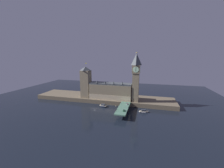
{
  "coord_description": "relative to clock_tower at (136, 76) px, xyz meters",
  "views": [
    {
      "loc": [
        68.15,
        -165.26,
        68.89
      ],
      "look_at": [
        19.24,
        20.0,
        31.2
      ],
      "focal_mm": 22.0,
      "sensor_mm": 36.0,
      "label": 1
    }
  ],
  "objects": [
    {
      "name": "street_lamp_far",
      "position": [
        -17.8,
        -16.22,
        -31.56
      ],
      "size": [
        1.34,
        0.6,
        6.66
      ],
      "color": "#2D3333",
      "rests_on": "bridge"
    },
    {
      "name": "car_southbound_lead",
      "position": [
        -8.99,
        -42.59,
        -35.01
      ],
      "size": [
        2.04,
        4.65,
        1.53
      ],
      "color": "#235633",
      "rests_on": "bridge"
    },
    {
      "name": "embankment",
      "position": [
        -52.1,
        13.06,
        -39.91
      ],
      "size": [
        220.0,
        42.0,
        6.17
      ],
      "color": "brown",
      "rests_on": "ground_plane"
    },
    {
      "name": "boat_downstream",
      "position": [
        13.11,
        -22.88,
        -41.69
      ],
      "size": [
        13.19,
        6.77,
        3.57
      ],
      "color": "white",
      "rests_on": "ground_plane"
    },
    {
      "name": "boat_upstream",
      "position": [
        -43.02,
        -16.59,
        -41.56
      ],
      "size": [
        13.55,
        7.5,
        3.94
      ],
      "color": "#1E2842",
      "rests_on": "ground_plane"
    },
    {
      "name": "street_lamp_near",
      "position": [
        -17.8,
        -45.66,
        -31.39
      ],
      "size": [
        1.34,
        0.6,
        6.94
      ],
      "color": "#2D3333",
      "rests_on": "bridge"
    },
    {
      "name": "street_lamp_mid",
      "position": [
        -5.78,
        -30.94,
        -31.85
      ],
      "size": [
        1.34,
        0.6,
        6.19
      ],
      "color": "#2D3333",
      "rests_on": "bridge"
    },
    {
      "name": "clock_tower",
      "position": [
        0.0,
        0.0,
        0.0
      ],
      "size": [
        10.99,
        11.1,
        69.49
      ],
      "color": "#7F7056",
      "rests_on": "embankment"
    },
    {
      "name": "pedestrian_mid_walk",
      "position": [
        -6.18,
        -27.48,
        -34.88
      ],
      "size": [
        0.38,
        0.38,
        1.6
      ],
      "color": "black",
      "rests_on": "bridge"
    },
    {
      "name": "bridge",
      "position": [
        -11.79,
        -30.94,
        -37.63
      ],
      "size": [
        12.75,
        46.0,
        7.27
      ],
      "color": "#4C7560",
      "rests_on": "ground_plane"
    },
    {
      "name": "parliament_hall",
      "position": [
        -37.43,
        3.09,
        -24.51
      ],
      "size": [
        63.27,
        17.41,
        29.65
      ],
      "color": "#7F7056",
      "rests_on": "embankment"
    },
    {
      "name": "car_southbound_trail",
      "position": [
        -8.99,
        -18.04,
        -35.02
      ],
      "size": [
        1.88,
        4.32,
        1.51
      ],
      "color": "silver",
      "rests_on": "bridge"
    },
    {
      "name": "pedestrian_near_rail",
      "position": [
        -17.4,
        -41.85,
        -34.74
      ],
      "size": [
        0.38,
        0.38,
        1.85
      ],
      "color": "black",
      "rests_on": "bridge"
    },
    {
      "name": "ground_plane",
      "position": [
        -52.1,
        -25.94,
        -43.0
      ],
      "size": [
        400.0,
        400.0,
        0.0
      ],
      "primitive_type": "plane",
      "color": "black"
    },
    {
      "name": "victoria_tower",
      "position": [
        -77.22,
        2.36,
        -12.52
      ],
      "size": [
        13.89,
        13.89,
        54.4
      ],
      "color": "#7F7056",
      "rests_on": "embankment"
    }
  ]
}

